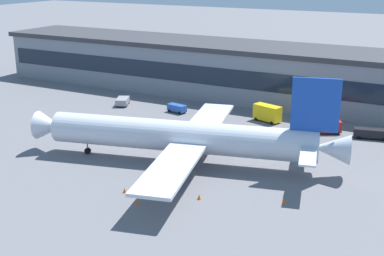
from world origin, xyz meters
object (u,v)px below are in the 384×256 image
Objects in this scene: airliner at (186,137)px; crew_van at (328,126)px; belt_loader at (372,133)px; traffic_cone_2 at (199,197)px; pushback_tractor at (123,101)px; follow_me_car at (177,108)px; stair_truck at (268,113)px; traffic_cone_3 at (138,202)px; traffic_cone_0 at (125,190)px; traffic_cone_1 at (284,201)px.

airliner is 32.36m from crew_van.
belt_loader is 9.25× the size of traffic_cone_2.
pushback_tractor is 0.82× the size of belt_loader.
crew_van is 1.20× the size of follow_me_car.
stair_truck is at bearing 96.69° from traffic_cone_2.
traffic_cone_2 reaches higher than traffic_cone_3.
belt_loader is 50.77m from traffic_cone_0.
stair_truck is 9.01× the size of traffic_cone_3.
traffic_cone_2 is at bearing 37.94° from traffic_cone_3.
pushback_tractor is 60.56m from traffic_cone_1.
crew_van is 13.46m from stair_truck.
traffic_cone_1 is (36.32, -33.18, -0.72)m from follow_me_car.
traffic_cone_3 is at bearing -92.66° from stair_truck.
pushback_tractor is (-31.37, 25.70, -3.60)m from airliner.
belt_loader reaches higher than traffic_cone_0.
traffic_cone_0 is (-5.94, -43.98, -1.61)m from stair_truck.
airliner is at bearing -97.28° from stair_truck.
traffic_cone_0 is (-19.25, -42.04, -1.09)m from crew_van.
stair_truck is at bearing 5.79° from pushback_tractor.
traffic_cone_1 reaches higher than traffic_cone_3.
pushback_tractor is 0.97× the size of crew_van.
traffic_cone_3 is at bearing -52.32° from pushback_tractor.
belt_loader is at bearing 47.80° from airliner.
traffic_cone_1 is at bearing 19.54° from traffic_cone_0.
airliner is at bearing 126.39° from traffic_cone_2.
pushback_tractor is at bearing 136.95° from traffic_cone_2.
crew_van is 7.78× the size of traffic_cone_2.
traffic_cone_2 is 1.01× the size of traffic_cone_3.
belt_loader is 42.93m from traffic_cone_2.
crew_van is at bearing 1.92° from pushback_tractor.
stair_truck is 1.38× the size of follow_me_car.
stair_truck reaches higher than pushback_tractor.
traffic_cone_3 is at bearing -142.06° from traffic_cone_2.
pushback_tractor is at bearing -174.21° from stair_truck.
follow_me_car is 0.70× the size of belt_loader.
follow_me_car is at bearing 122.52° from airliner.
airliner is 74.56× the size of traffic_cone_3.
stair_truck reaches higher than crew_van.
traffic_cone_1 is (2.56, -34.30, -1.09)m from crew_van.
follow_me_car is at bearing 137.59° from traffic_cone_1.
follow_me_car is at bearing -178.10° from crew_van.
stair_truck is at bearing 82.72° from airliner.
follow_me_car is 46.91m from traffic_cone_3.
belt_loader is (56.70, 2.23, 0.10)m from pushback_tractor.
airliner is 9.48× the size of crew_van.
pushback_tractor is 7.54× the size of traffic_cone_2.
stair_truck reaches higher than traffic_cone_1.
airliner reaches higher than follow_me_car.
traffic_cone_1 is at bearing -85.73° from crew_van.
pushback_tractor is 14.67m from follow_me_car.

